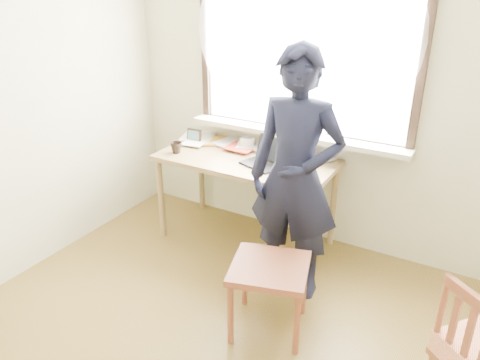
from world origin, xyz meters
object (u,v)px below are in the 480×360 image
Objects in this scene: mug_dark at (176,148)px; person at (296,177)px; desk at (246,167)px; mug_white at (247,143)px; work_chair at (269,275)px; laptop at (266,158)px.

mug_dark is 0.06× the size of person.
desk is 0.60m from mug_dark.
desk is at bearing -63.66° from mug_white.
mug_white is 1.31× the size of mug_dark.
mug_white is 0.22× the size of work_chair.
person is at bearing -10.29° from mug_dark.
mug_dark reaches higher than work_chair.
work_chair is at bearing -54.80° from mug_white.
mug_dark is at bearing 150.41° from work_chair.
mug_white is at bearing 141.03° from laptop.
mug_dark is at bearing 165.39° from person.
mug_white reaches higher than work_chair.
person reaches higher than work_chair.
mug_white is (-0.30, 0.24, 0.00)m from laptop.
laptop is at bearing 134.02° from person.
laptop is at bearing 11.37° from mug_dark.
work_chair is at bearing -87.14° from person.
mug_white is at bearing 40.84° from mug_dark.
desk reaches higher than work_chair.
laptop is 2.83× the size of mug_white.
work_chair is at bearing -52.99° from desk.
work_chair is at bearing -61.02° from laptop.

